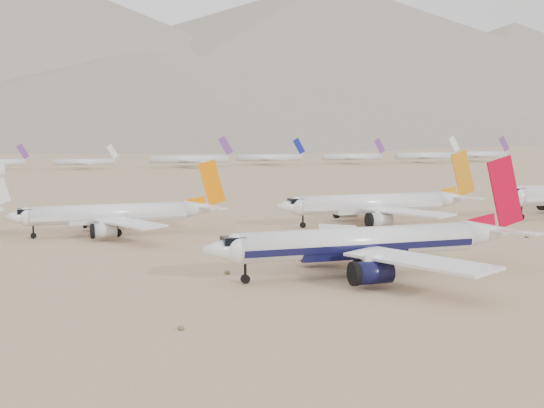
{
  "coord_description": "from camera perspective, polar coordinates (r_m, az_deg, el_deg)",
  "views": [
    {
      "loc": [
        -61.73,
        -97.24,
        23.1
      ],
      "look_at": [
        -11.42,
        47.88,
        7.0
      ],
      "focal_mm": 50.0,
      "sensor_mm": 36.0,
      "label": 1
    }
  ],
  "objects": [
    {
      "name": "mountain_range",
      "position": [
        1758.2,
        -15.03,
        11.24
      ],
      "size": [
        7354.0,
        3024.0,
        470.0
      ],
      "color": "slate",
      "rests_on": "ground"
    },
    {
      "name": "foothills",
      "position": [
        1334.75,
        7.11,
        7.83
      ],
      "size": [
        4637.5,
        1395.0,
        155.0
      ],
      "color": "slate",
      "rests_on": "ground"
    },
    {
      "name": "main_airliner",
      "position": [
        117.8,
        7.52,
        -2.9
      ],
      "size": [
        51.59,
        50.39,
        18.21
      ],
      "color": "white",
      "rests_on": "ground"
    },
    {
      "name": "distant_storage_row",
      "position": [
        409.28,
        -11.12,
        3.25
      ],
      "size": [
        510.19,
        55.03,
        15.0
      ],
      "color": "silver",
      "rests_on": "ground"
    },
    {
      "name": "row2_gold_tail",
      "position": [
        177.66,
        8.04,
        0.01
      ],
      "size": [
        48.11,
        47.05,
        17.13
      ],
      "color": "white",
      "rests_on": "ground"
    },
    {
      "name": "ground",
      "position": [
        117.48,
        13.08,
        -5.51
      ],
      "size": [
        7000.0,
        7000.0,
        0.0
      ],
      "primitive_type": "plane",
      "color": "#927355",
      "rests_on": "ground"
    },
    {
      "name": "row2_orange_tail",
      "position": [
        162.72,
        -11.51,
        -0.75
      ],
      "size": [
        43.7,
        42.75,
        15.59
      ],
      "color": "white",
      "rests_on": "ground"
    }
  ]
}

